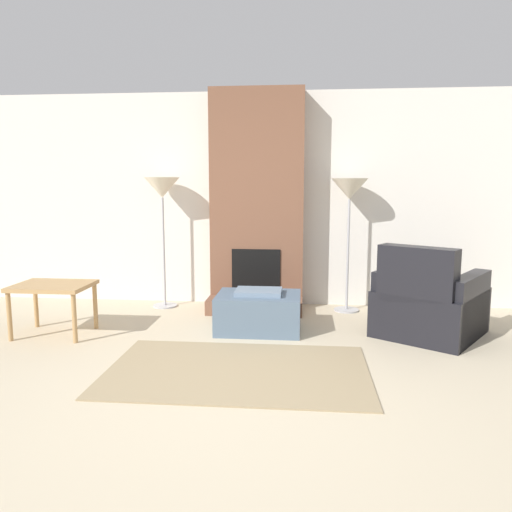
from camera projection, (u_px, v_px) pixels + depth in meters
ground_plane at (219, 406)px, 3.40m from camera, size 24.00×24.00×0.00m
wall_back at (259, 200)px, 6.17m from camera, size 7.27×0.06×2.60m
fireplace at (257, 208)px, 5.97m from camera, size 1.11×0.69×2.60m
ottoman at (259, 312)px, 5.12m from camera, size 0.85×0.62×0.43m
armchair at (428, 307)px, 4.92m from camera, size 1.27×1.30×0.92m
side_table at (53, 291)px, 4.94m from camera, size 0.73×0.56×0.52m
floor_lamp_left at (162, 193)px, 5.95m from camera, size 0.42×0.42×1.57m
floor_lamp_right at (349, 195)px, 5.74m from camera, size 0.42×0.42×1.56m
area_rug at (238, 370)px, 4.02m from camera, size 2.10×1.33×0.01m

